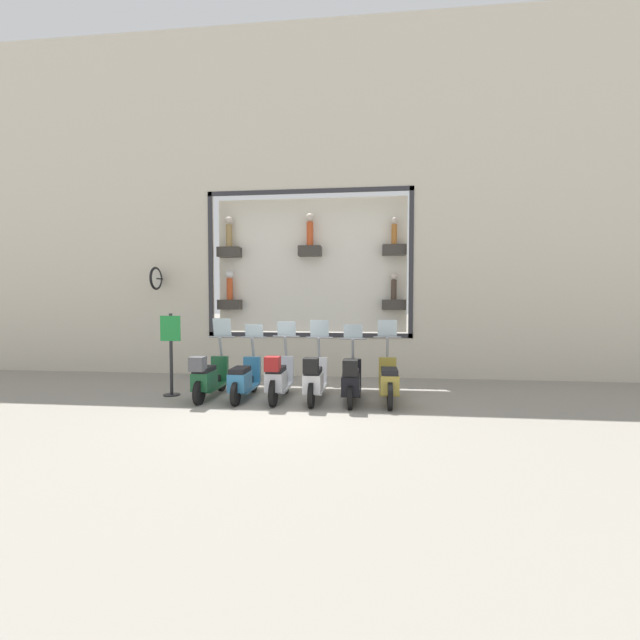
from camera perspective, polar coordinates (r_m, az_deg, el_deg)
name	(u,v)px	position (r m, az deg, el deg)	size (l,w,h in m)	color
ground_plane	(284,406)	(8.59, -4.81, -11.38)	(120.00, 120.00, 0.00)	gray
building_facade	(309,199)	(12.23, -1.45, 15.87)	(1.24, 36.00, 9.57)	beige
scooter_olive_0	(389,381)	(8.83, 9.15, -8.08)	(1.81, 0.61, 1.66)	black
scooter_black_1	(351,381)	(8.75, 4.20, -8.07)	(1.79, 0.60, 1.55)	black
scooter_white_2	(315,379)	(8.82, -0.74, -7.88)	(1.80, 0.60, 1.64)	black
scooter_silver_3	(278,378)	(8.94, -5.56, -7.68)	(1.81, 0.60, 1.61)	black
scooter_teal_4	(244,380)	(9.19, -10.12, -7.82)	(1.79, 0.60, 1.54)	black
scooter_green_5	(208,377)	(9.37, -14.68, -7.36)	(1.80, 0.61, 1.67)	black
shop_sign_post	(171,351)	(9.89, -19.26, -3.93)	(0.36, 0.45, 1.80)	#232326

